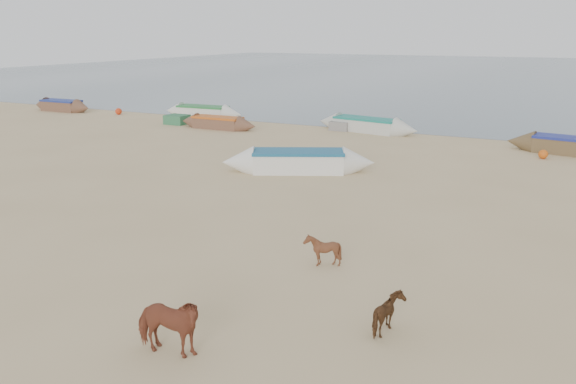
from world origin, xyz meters
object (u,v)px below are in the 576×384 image
object	(u,v)px
calf_front	(322,250)
near_canoe	(298,161)
calf_right	(389,315)
cow_adult	(168,326)

from	to	relation	value
calf_front	near_canoe	world-z (taller)	near_canoe
calf_right	near_canoe	xyz separation A→B (m)	(-7.43, 11.57, 0.07)
cow_adult	near_canoe	size ratio (longest dim) A/B	0.22
calf_right	near_canoe	distance (m)	13.75
cow_adult	near_canoe	bearing A→B (deg)	7.50
cow_adult	calf_right	xyz separation A→B (m)	(3.48, 2.61, -0.21)
calf_right	cow_adult	bearing A→B (deg)	109.34
calf_front	cow_adult	bearing A→B (deg)	4.61
cow_adult	calf_front	distance (m)	5.27
near_canoe	calf_front	bearing A→B (deg)	-86.49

